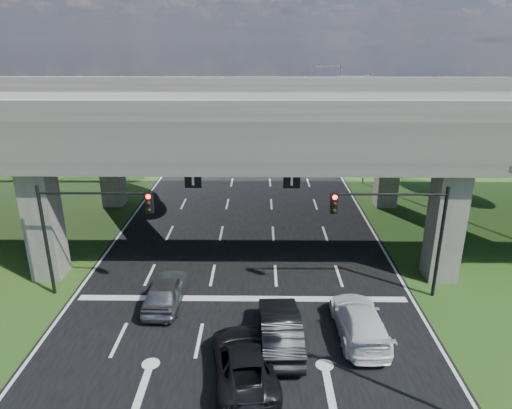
{
  "coord_description": "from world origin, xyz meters",
  "views": [
    {
      "loc": [
        0.94,
        -17.07,
        12.65
      ],
      "look_at": [
        0.64,
        9.38,
        3.1
      ],
      "focal_mm": 32.0,
      "sensor_mm": 36.0,
      "label": 1
    }
  ],
  "objects_px": {
    "car_silver": "(166,290)",
    "car_white": "(359,321)",
    "streetlight_far": "(363,121)",
    "car_trailing": "(244,361)",
    "signal_right": "(400,222)",
    "car_dark": "(280,329)",
    "signal_left": "(85,220)",
    "streetlight_beyond": "(336,99)"
  },
  "relations": [
    {
      "from": "car_silver",
      "to": "car_white",
      "type": "relative_size",
      "value": 0.87
    },
    {
      "from": "car_white",
      "to": "car_trailing",
      "type": "distance_m",
      "value": 5.78
    },
    {
      "from": "car_dark",
      "to": "signal_right",
      "type": "bearing_deg",
      "value": -147.18
    },
    {
      "from": "streetlight_far",
      "to": "car_trailing",
      "type": "xyz_separation_m",
      "value": [
        -9.8,
        -26.25,
        -5.11
      ]
    },
    {
      "from": "signal_right",
      "to": "car_silver",
      "type": "distance_m",
      "value": 12.17
    },
    {
      "from": "signal_right",
      "to": "car_trailing",
      "type": "relative_size",
      "value": 1.18
    },
    {
      "from": "car_silver",
      "to": "streetlight_far",
      "type": "bearing_deg",
      "value": -121.96
    },
    {
      "from": "car_white",
      "to": "signal_right",
      "type": "bearing_deg",
      "value": -126.66
    },
    {
      "from": "signal_left",
      "to": "streetlight_far",
      "type": "distance_m",
      "value": 26.95
    },
    {
      "from": "signal_right",
      "to": "streetlight_far",
      "type": "bearing_deg",
      "value": 83.53
    },
    {
      "from": "signal_right",
      "to": "car_white",
      "type": "bearing_deg",
      "value": -124.93
    },
    {
      "from": "signal_right",
      "to": "streetlight_far",
      "type": "distance_m",
      "value": 20.25
    },
    {
      "from": "streetlight_beyond",
      "to": "car_dark",
      "type": "distance_m",
      "value": 41.42
    },
    {
      "from": "signal_right",
      "to": "car_silver",
      "type": "height_order",
      "value": "signal_right"
    },
    {
      "from": "signal_left",
      "to": "car_dark",
      "type": "xyz_separation_m",
      "value": [
        9.62,
        -4.22,
        -3.34
      ]
    },
    {
      "from": "car_silver",
      "to": "car_dark",
      "type": "distance_m",
      "value": 6.51
    },
    {
      "from": "signal_right",
      "to": "streetlight_beyond",
      "type": "distance_m",
      "value": 36.17
    },
    {
      "from": "streetlight_beyond",
      "to": "signal_right",
      "type": "bearing_deg",
      "value": -93.61
    },
    {
      "from": "car_silver",
      "to": "signal_left",
      "type": "bearing_deg",
      "value": -11.68
    },
    {
      "from": "car_dark",
      "to": "streetlight_beyond",
      "type": "bearing_deg",
      "value": -103.82
    },
    {
      "from": "signal_right",
      "to": "car_white",
      "type": "height_order",
      "value": "signal_right"
    },
    {
      "from": "signal_left",
      "to": "streetlight_far",
      "type": "xyz_separation_m",
      "value": [
        17.92,
        20.06,
        1.66
      ]
    },
    {
      "from": "streetlight_far",
      "to": "car_silver",
      "type": "height_order",
      "value": "streetlight_far"
    },
    {
      "from": "streetlight_far",
      "to": "streetlight_beyond",
      "type": "relative_size",
      "value": 1.0
    },
    {
      "from": "signal_left",
      "to": "signal_right",
      "type": "bearing_deg",
      "value": 0.0
    },
    {
      "from": "signal_left",
      "to": "streetlight_far",
      "type": "bearing_deg",
      "value": 48.22
    },
    {
      "from": "car_dark",
      "to": "car_trailing",
      "type": "height_order",
      "value": "car_dark"
    },
    {
      "from": "signal_right",
      "to": "streetlight_beyond",
      "type": "relative_size",
      "value": 0.6
    },
    {
      "from": "signal_left",
      "to": "streetlight_beyond",
      "type": "relative_size",
      "value": 0.6
    },
    {
      "from": "signal_right",
      "to": "car_white",
      "type": "distance_m",
      "value": 5.44
    },
    {
      "from": "car_dark",
      "to": "car_trailing",
      "type": "bearing_deg",
      "value": 50.67
    },
    {
      "from": "signal_right",
      "to": "signal_left",
      "type": "distance_m",
      "value": 15.65
    },
    {
      "from": "streetlight_beyond",
      "to": "car_white",
      "type": "distance_m",
      "value": 40.13
    },
    {
      "from": "signal_right",
      "to": "car_dark",
      "type": "relative_size",
      "value": 1.21
    },
    {
      "from": "signal_left",
      "to": "car_dark",
      "type": "bearing_deg",
      "value": -23.67
    },
    {
      "from": "signal_right",
      "to": "streetlight_far",
      "type": "relative_size",
      "value": 0.6
    },
    {
      "from": "signal_left",
      "to": "car_dark",
      "type": "height_order",
      "value": "signal_left"
    },
    {
      "from": "car_white",
      "to": "streetlight_beyond",
      "type": "bearing_deg",
      "value": -98.51
    },
    {
      "from": "car_white",
      "to": "car_trailing",
      "type": "bearing_deg",
      "value": 26.39
    },
    {
      "from": "signal_right",
      "to": "car_dark",
      "type": "xyz_separation_m",
      "value": [
        -6.02,
        -4.22,
        -3.34
      ]
    },
    {
      "from": "car_silver",
      "to": "car_dark",
      "type": "xyz_separation_m",
      "value": [
        5.62,
        -3.28,
        0.07
      ]
    },
    {
      "from": "car_silver",
      "to": "car_trailing",
      "type": "distance_m",
      "value": 6.68
    }
  ]
}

